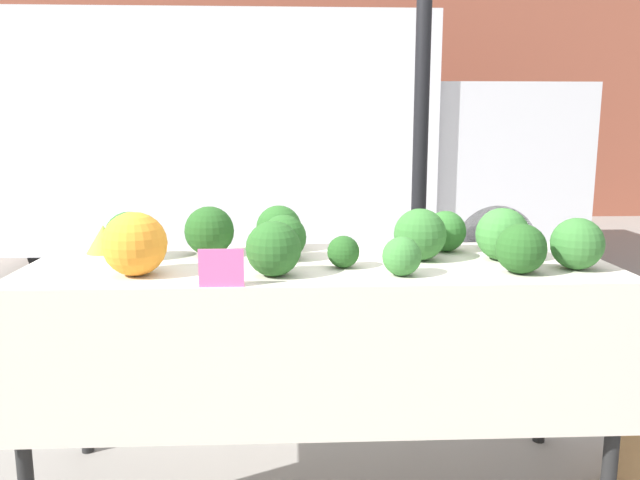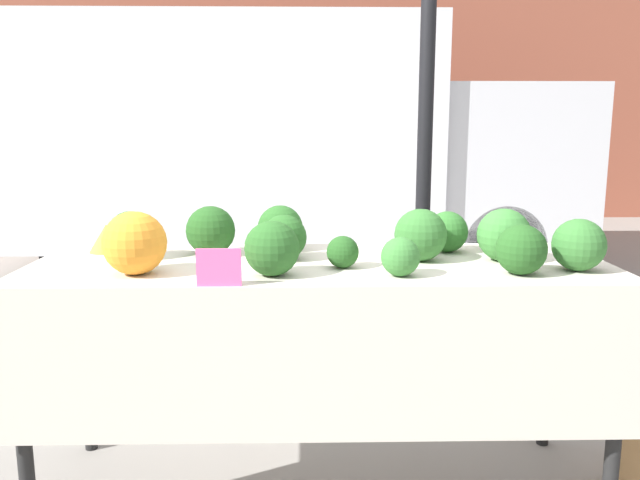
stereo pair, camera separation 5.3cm
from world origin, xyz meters
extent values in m
cylinder|color=black|center=(0.50, 0.73, 1.20)|extent=(0.07, 0.07, 2.40)
cube|color=silver|center=(-0.85, 3.87, 1.28)|extent=(3.83, 2.18, 1.92)
cube|color=silver|center=(1.74, 3.87, 1.01)|extent=(1.33, 2.00, 1.38)
cylinder|color=black|center=(1.60, 2.98, 0.35)|extent=(0.70, 0.22, 0.70)
cylinder|color=black|center=(1.60, 4.76, 0.35)|extent=(0.70, 0.22, 0.70)
cylinder|color=black|center=(-1.90, 2.98, 0.35)|extent=(0.70, 0.22, 0.70)
cylinder|color=black|center=(-1.90, 4.76, 0.35)|extent=(0.70, 0.22, 0.70)
cube|color=beige|center=(0.00, 0.00, 0.85)|extent=(2.05, 0.70, 0.03)
cube|color=beige|center=(0.00, -0.34, 0.60)|extent=(2.05, 0.01, 0.48)
cylinder|color=black|center=(-0.96, -0.29, 0.42)|extent=(0.05, 0.05, 0.84)
cylinder|color=black|center=(0.96, -0.29, 0.42)|extent=(0.05, 0.05, 0.84)
cylinder|color=black|center=(-0.96, 0.29, 0.42)|extent=(0.05, 0.05, 0.84)
cylinder|color=black|center=(0.96, 0.29, 0.42)|extent=(0.05, 0.05, 0.84)
sphere|color=orange|center=(-0.61, -0.17, 0.97)|extent=(0.21, 0.21, 0.21)
cone|color=#93B238|center=(-0.82, 0.20, 0.92)|extent=(0.13, 0.13, 0.11)
sphere|color=#387533|center=(0.72, 0.21, 0.95)|extent=(0.16, 0.16, 0.16)
sphere|color=#23511E|center=(-0.41, 0.14, 0.96)|extent=(0.18, 0.18, 0.18)
sphere|color=#23511E|center=(0.65, -0.20, 0.95)|extent=(0.17, 0.17, 0.17)
sphere|color=#336B2D|center=(0.86, -0.15, 0.96)|extent=(0.18, 0.18, 0.18)
sphere|color=#23511E|center=(0.08, -0.09, 0.92)|extent=(0.11, 0.11, 0.11)
sphere|color=#387533|center=(0.66, 0.01, 0.96)|extent=(0.19, 0.19, 0.19)
sphere|color=#2D6628|center=(0.49, 0.17, 0.95)|extent=(0.16, 0.16, 0.16)
sphere|color=#336B2D|center=(0.36, 0.02, 0.96)|extent=(0.19, 0.19, 0.19)
sphere|color=#285B23|center=(-0.16, -0.20, 0.96)|extent=(0.18, 0.18, 0.18)
sphere|color=#285B23|center=(-0.15, 0.22, 0.96)|extent=(0.18, 0.18, 0.18)
sphere|color=#2D6628|center=(-0.69, 0.08, 0.96)|extent=(0.17, 0.17, 0.17)
sphere|color=#285B23|center=(-0.13, 0.05, 0.95)|extent=(0.16, 0.16, 0.16)
sphere|color=#387533|center=(0.25, -0.22, 0.93)|extent=(0.13, 0.13, 0.13)
cube|color=#F45B9E|center=(-0.31, -0.34, 0.93)|extent=(0.14, 0.01, 0.12)
camera|label=1|loc=(-0.10, -2.17, 1.35)|focal=35.00mm
camera|label=2|loc=(-0.05, -2.17, 1.35)|focal=35.00mm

